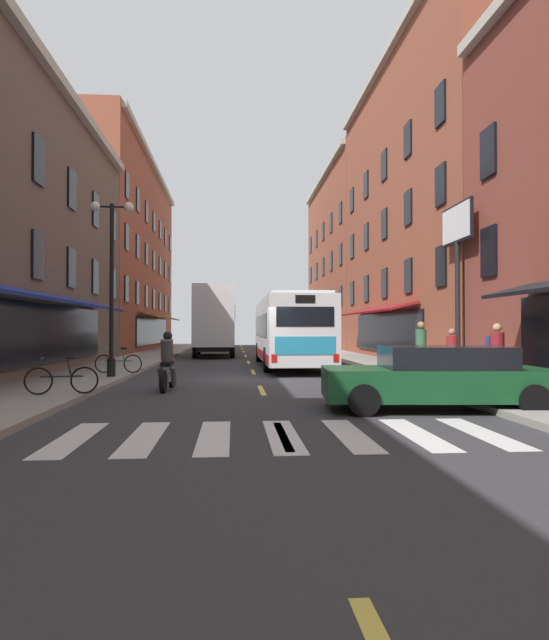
{
  "coord_description": "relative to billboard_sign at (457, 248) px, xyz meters",
  "views": [
    {
      "loc": [
        -0.8,
        -18.74,
        1.72
      ],
      "look_at": [
        0.97,
        4.48,
        2.11
      ],
      "focal_mm": 30.49,
      "sensor_mm": 36.0,
      "label": 1
    }
  ],
  "objects": [
    {
      "name": "ground_plane",
      "position": [
        -7.05,
        0.28,
        -4.61
      ],
      "size": [
        34.8,
        80.0,
        0.1
      ],
      "primitive_type": "cube",
      "color": "#333335"
    },
    {
      "name": "lane_centre_dashes",
      "position": [
        -7.05,
        0.03,
        -4.56
      ],
      "size": [
        0.14,
        73.9,
        0.01
      ],
      "color": "#DBCC4C",
      "rests_on": "ground"
    },
    {
      "name": "crosswalk_near",
      "position": [
        -7.05,
        -9.72,
        -4.56
      ],
      "size": [
        7.1,
        2.8,
        0.01
      ],
      "color": "silver",
      "rests_on": "ground"
    },
    {
      "name": "sidewalk_left",
      "position": [
        -12.95,
        0.28,
        -4.49
      ],
      "size": [
        3.0,
        80.0,
        0.14
      ],
      "primitive_type": "cube",
      "color": "gray",
      "rests_on": "ground"
    },
    {
      "name": "sidewalk_right",
      "position": [
        -1.15,
        0.28,
        -4.49
      ],
      "size": [
        3.0,
        80.0,
        0.14
      ],
      "primitive_type": "cube",
      "color": "gray",
      "rests_on": "ground"
    },
    {
      "name": "storefront_row_right",
      "position": [
        4.33,
        2.58,
        2.75
      ],
      "size": [
        9.44,
        79.9,
        16.62
      ],
      "color": "#9E8466",
      "rests_on": "ground"
    },
    {
      "name": "billboard_sign",
      "position": [
        0.0,
        0.0,
        0.0
      ],
      "size": [
        0.4,
        2.43,
        5.97
      ],
      "color": "black",
      "rests_on": "sidewalk_right"
    },
    {
      "name": "transit_bus",
      "position": [
        -5.31,
        6.36,
        -2.91
      ],
      "size": [
        2.66,
        11.71,
        3.14
      ],
      "color": "silver",
      "rests_on": "ground"
    },
    {
      "name": "box_truck",
      "position": [
        -9.02,
        15.54,
        -2.39
      ],
      "size": [
        2.58,
        7.63,
        4.29
      ],
      "color": "white",
      "rests_on": "ground"
    },
    {
      "name": "sedan_near",
      "position": [
        -3.5,
        -7.18,
        -3.86
      ],
      "size": [
        4.88,
        2.34,
        1.35
      ],
      "color": "#144723",
      "rests_on": "ground"
    },
    {
      "name": "sedan_mid",
      "position": [
        -9.08,
        26.23,
        -3.84
      ],
      "size": [
        2.0,
        4.75,
        1.41
      ],
      "color": "#144723",
      "rests_on": "ground"
    },
    {
      "name": "motorcycle_rider",
      "position": [
        -9.69,
        -2.97,
        -3.85
      ],
      "size": [
        0.62,
        2.07,
        1.66
      ],
      "color": "black",
      "rests_on": "ground"
    },
    {
      "name": "bicycle_near",
      "position": [
        -11.97,
        1.5,
        -4.06
      ],
      "size": [
        1.71,
        0.48,
        0.91
      ],
      "color": "black",
      "rests_on": "sidewalk_left"
    },
    {
      "name": "bicycle_mid",
      "position": [
        -11.99,
        -4.93,
        -4.06
      ],
      "size": [
        1.7,
        0.48,
        0.91
      ],
      "color": "black",
      "rests_on": "sidewalk_left"
    },
    {
      "name": "pedestrian_near",
      "position": [
        -0.75,
        -4.31,
        -3.5
      ],
      "size": [
        0.39,
        0.52,
        1.73
      ],
      "rotation": [
        0.0,
        0.0,
        3.41
      ],
      "color": "maroon",
      "rests_on": "sidewalk_right"
    },
    {
      "name": "pedestrian_mid",
      "position": [
        -0.94,
        -1.77,
        -3.61
      ],
      "size": [
        0.36,
        0.36,
        1.59
      ],
      "rotation": [
        0.0,
        0.0,
        0.52
      ],
      "color": "maroon",
      "rests_on": "sidewalk_right"
    },
    {
      "name": "pedestrian_far",
      "position": [
        -1.52,
        -0.57,
        -3.47
      ],
      "size": [
        0.36,
        0.36,
        1.83
      ],
      "rotation": [
        0.0,
        0.0,
        0.17
      ],
      "color": "#66387F",
      "rests_on": "sidewalk_right"
    },
    {
      "name": "street_lamp_twin",
      "position": [
        -11.9,
        -0.01,
        -1.2
      ],
      "size": [
        1.42,
        0.32,
        5.83
      ],
      "color": "black",
      "rests_on": "sidewalk_left"
    }
  ]
}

